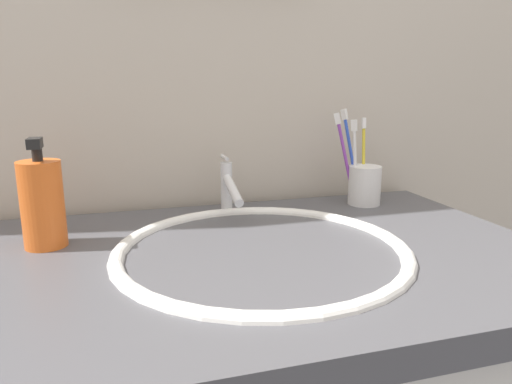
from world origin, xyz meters
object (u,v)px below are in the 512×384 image
(toothbrush_white, at_px, (355,156))
(toothbrush_purple, at_px, (344,152))
(toothbrush_blue, at_px, (350,149))
(soap_dispenser, at_px, (42,203))
(toothbrush_cup, at_px, (365,185))
(toothbrush_yellow, at_px, (364,154))
(faucet, at_px, (229,187))

(toothbrush_white, xyz_separation_m, toothbrush_purple, (-0.02, 0.01, 0.01))
(toothbrush_blue, distance_m, toothbrush_purple, 0.03)
(toothbrush_white, bearing_deg, toothbrush_blue, 83.81)
(soap_dispenser, bearing_deg, toothbrush_cup, 8.67)
(toothbrush_cup, xyz_separation_m, toothbrush_yellow, (0.01, 0.03, 0.07))
(toothbrush_yellow, height_order, soap_dispenser, toothbrush_yellow)
(faucet, height_order, toothbrush_yellow, toothbrush_yellow)
(toothbrush_blue, xyz_separation_m, toothbrush_yellow, (0.03, -0.00, -0.01))
(faucet, xyz_separation_m, toothbrush_cup, (0.30, -0.01, -0.01))
(faucet, distance_m, toothbrush_blue, 0.29)
(toothbrush_blue, height_order, toothbrush_white, toothbrush_blue)
(toothbrush_purple, bearing_deg, toothbrush_cup, -26.29)
(faucet, distance_m, toothbrush_purple, 0.27)
(toothbrush_cup, height_order, toothbrush_white, toothbrush_white)
(toothbrush_blue, xyz_separation_m, toothbrush_white, (-0.00, -0.03, -0.01))
(toothbrush_yellow, height_order, toothbrush_purple, toothbrush_purple)
(faucet, height_order, toothbrush_purple, toothbrush_purple)
(faucet, bearing_deg, toothbrush_white, -0.62)
(toothbrush_yellow, xyz_separation_m, soap_dispenser, (-0.65, -0.13, -0.03))
(toothbrush_white, bearing_deg, toothbrush_yellow, 34.92)
(toothbrush_blue, xyz_separation_m, soap_dispenser, (-0.62, -0.13, -0.04))
(faucet, distance_m, toothbrush_yellow, 0.32)
(toothbrush_blue, relative_size, soap_dispenser, 1.12)
(toothbrush_blue, bearing_deg, faucet, -174.95)
(soap_dispenser, bearing_deg, toothbrush_blue, 12.16)
(faucet, bearing_deg, toothbrush_blue, 5.05)
(toothbrush_blue, relative_size, toothbrush_white, 1.12)
(toothbrush_cup, distance_m, toothbrush_blue, 0.09)
(toothbrush_cup, relative_size, toothbrush_purple, 0.44)
(toothbrush_cup, xyz_separation_m, toothbrush_blue, (-0.02, 0.04, 0.08))
(faucet, distance_m, toothbrush_cup, 0.30)
(toothbrush_purple, bearing_deg, toothbrush_white, -34.18)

